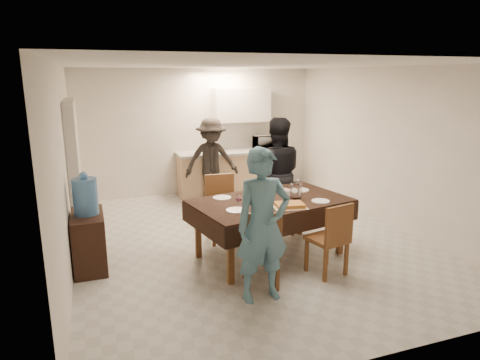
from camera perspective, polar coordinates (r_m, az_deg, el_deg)
The scene contains 33 objects.
floor at distance 6.60m, azimuth 1.12°, elevation -8.05°, with size 5.00×6.00×0.02m, color beige.
ceiling at distance 6.13m, azimuth 1.24°, elevation 15.13°, with size 5.00×6.00×0.02m, color white.
wall_back at distance 9.07m, azimuth -5.58°, elevation 6.40°, with size 5.00×0.02×2.60m, color beige.
wall_front at distance 3.68m, azimuth 18.02°, elevation -5.24°, with size 5.00×0.02×2.60m, color beige.
wall_left at distance 5.86m, azimuth -22.36°, elevation 1.35°, with size 0.02×6.00×2.60m, color beige.
wall_right at distance 7.49m, azimuth 19.43°, elevation 4.12°, with size 0.02×6.00×2.60m, color beige.
stub_partition at distance 7.08m, azimuth -21.16°, elevation 1.39°, with size 0.15×1.40×2.10m, color beige.
kitchen_base_cabinet at distance 9.09m, azimuth -1.29°, elevation 0.90°, with size 2.20×0.60×0.86m, color tan.
kitchen_worktop at distance 9.00m, azimuth -1.30°, elevation 3.73°, with size 2.24×0.64×0.05m, color #A4A5A0.
upper_cabinet at distance 9.11m, azimuth 0.20°, elevation 9.97°, with size 1.20×0.34×0.70m, color white.
dining_table at distance 5.84m, azimuth 4.09°, elevation -3.01°, with size 2.26×1.59×0.81m.
chair_near_left at distance 5.00m, azimuth 3.18°, elevation -8.12°, with size 0.54×0.55×0.52m.
chair_near_right at distance 5.40m, azimuth 12.08°, elevation -6.87°, with size 0.51×0.52×0.51m.
chair_far_left at distance 6.32m, azimuth -2.06°, elevation -3.20°, with size 0.48×0.48×0.54m.
chair_far_right at distance 6.64m, azimuth 5.37°, elevation -2.48°, with size 0.47×0.48×0.53m.
console at distance 5.92m, azimuth -19.47°, elevation -7.69°, with size 0.40×0.80×0.74m, color black.
water_jug at distance 5.74m, azimuth -19.95°, elevation -2.08°, with size 0.31×0.31×0.46m, color #5089CA.
wine_bottle at distance 5.81m, azimuth 3.48°, elevation -1.00°, with size 0.08×0.08×0.33m, color black, non-canonical shape.
water_pitcher at distance 5.90m, azimuth 7.43°, elevation -1.41°, with size 0.15×0.15×0.22m, color white.
savoury_tart at distance 5.53m, azimuth 6.63°, elevation -3.34°, with size 0.42×0.32×0.05m, color #C28138.
salad_bowl at distance 6.10m, azimuth 6.02°, elevation -1.63°, with size 0.17×0.17×0.07m, color white.
mushroom_dish at distance 6.05m, azimuth 2.61°, elevation -1.84°, with size 0.20×0.20×0.04m, color white.
wine_glass_a at distance 5.38m, azimuth -0.19°, elevation -2.93°, with size 0.09×0.09×0.20m, color white, non-canonical shape.
wine_glass_b at distance 6.25m, azimuth 7.82°, elevation -0.71°, with size 0.09×0.09×0.19m, color white, non-canonical shape.
wine_glass_c at distance 6.00m, azimuth 1.22°, elevation -1.17°, with size 0.09×0.09×0.20m, color white, non-canonical shape.
plate_near_left at distance 5.35m, azimuth -0.52°, elevation -4.06°, with size 0.25×0.25×0.01m, color white.
plate_near_right at distance 5.84m, azimuth 10.70°, elevation -2.78°, with size 0.24×0.24×0.01m, color white.
plate_far_left at distance 5.90m, azimuth -2.43°, elevation -2.37°, with size 0.25×0.25×0.01m, color white.
plate_far_right at distance 6.34m, azimuth 7.99°, elevation -1.34°, with size 0.27×0.27×0.02m, color white.
microwave at distance 9.25m, azimuth 3.54°, elevation 5.04°, with size 0.51×0.35×0.28m, color white.
person_near at distance 4.69m, azimuth 3.07°, elevation -6.10°, with size 0.63×0.41×1.73m, color teal.
person_far at distance 6.95m, azimuth 4.81°, elevation 0.86°, with size 0.88×0.69×1.81m, color black.
person_kitchen at distance 8.43m, azimuth -3.82°, elevation 2.63°, with size 1.07×0.62×1.66m, color black.
Camera 1 is at (-2.17, -5.73, 2.46)m, focal length 32.00 mm.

